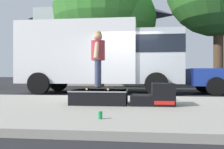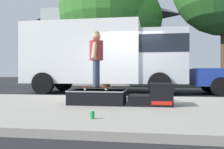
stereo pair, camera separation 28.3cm
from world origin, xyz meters
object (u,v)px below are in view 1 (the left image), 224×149
kicker_ramp (156,96)px  skater_kid (98,54)px  skateboard (98,88)px  box_truck (101,55)px  street_tree_main (105,10)px  skate_box (100,96)px  soda_can (100,115)px

kicker_ramp → skater_kid: (-1.35, -0.02, 0.97)m
kicker_ramp → skateboard: kicker_ramp is taller
box_truck → street_tree_main: 5.82m
kicker_ramp → street_tree_main: bearing=104.8°
skateboard → skate_box: bearing=28.8°
skate_box → skater_kid: 1.00m
skate_box → skateboard: (-0.03, -0.02, 0.21)m
kicker_ramp → box_truck: 5.55m
kicker_ramp → skater_kid: 1.66m
skate_box → street_tree_main: size_ratio=0.16×
skater_kid → soda_can: skater_kid is taller
skateboard → street_tree_main: 10.82m
box_truck → street_tree_main: bearing=96.1°
skate_box → box_truck: box_truck is taller
kicker_ramp → box_truck: bearing=112.6°
skateboard → box_truck: (-0.72, 4.99, 1.20)m
skate_box → street_tree_main: street_tree_main is taller
skateboard → soda_can: 1.97m
kicker_ramp → soda_can: bearing=-116.9°
box_truck → street_tree_main: street_tree_main is taller
kicker_ramp → box_truck: size_ratio=0.14×
skate_box → kicker_ramp: bearing=-0.0°
skate_box → skateboard: skateboard is taller
soda_can → box_truck: 7.14m
skateboard → soda_can: bearing=-79.1°
skater_kid → box_truck: bearing=98.3°
skater_kid → box_truck: 5.05m
street_tree_main → skateboard: bearing=-82.8°
box_truck → street_tree_main: size_ratio=0.85×
kicker_ramp → skateboard: bearing=-179.2°
kicker_ramp → soda_can: size_ratio=7.74×
skate_box → skater_kid: skater_kid is taller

